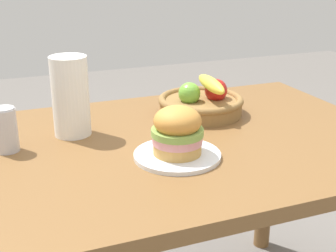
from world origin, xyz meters
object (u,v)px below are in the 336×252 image
Objects in this scene: plate at (177,155)px; fruit_basket at (202,102)px; sandwich at (177,131)px; soda_can at (5,130)px; paper_towel_roll at (71,96)px.

fruit_basket is at bearing 54.71° from plate.
plate is 0.07m from sandwich.
soda_can is at bearing -171.80° from fruit_basket.
fruit_basket is at bearing 8.20° from soda_can.
plate is 1.68× the size of sandwich.
sandwich is 0.47m from soda_can.
paper_towel_roll is at bearing -176.05° from fruit_basket.
plate is at bearing 86.42° from sandwich.
soda_can is 0.21m from paper_towel_roll.
soda_can is at bearing -162.43° from paper_towel_roll.
fruit_basket is (0.22, 0.31, -0.03)m from sandwich.
soda_can is 0.53× the size of paper_towel_roll.
soda_can is at bearing 153.27° from sandwich.
soda_can reaches higher than plate.
plate is 1.87× the size of soda_can.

